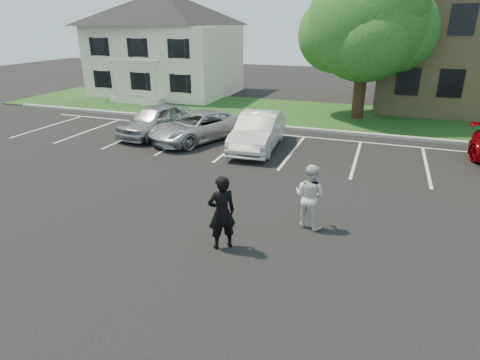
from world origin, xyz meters
name	(u,v)px	position (x,y,z in m)	size (l,w,h in m)	color
ground_plane	(228,234)	(0.00, 0.00, 0.00)	(90.00, 90.00, 0.00)	black
curb	(309,129)	(0.00, 12.00, 0.07)	(40.00, 0.30, 0.15)	gray
grass_strip	(321,115)	(0.00, 16.00, 0.04)	(44.00, 8.00, 0.08)	#1B4116
stall_lines	(327,149)	(1.40, 8.95, 0.01)	(34.00, 5.36, 0.01)	silver
house	(166,44)	(-13.00, 19.97, 3.83)	(10.30, 9.22, 7.60)	beige
tree	(369,24)	(2.26, 15.95, 5.35)	(7.80, 7.20, 8.80)	black
man_black_suit	(222,213)	(0.11, -0.68, 1.00)	(0.73, 0.48, 1.99)	black
man_white_shirt	(310,196)	(2.00, 1.25, 0.94)	(0.91, 0.71, 1.88)	silver
car_silver_west	(155,120)	(-7.36, 8.48, 0.78)	(1.84, 4.58, 1.56)	#ABABB0
car_silver_minivan	(198,126)	(-4.84, 8.29, 0.71)	(2.34, 5.07, 1.41)	#A5A8AD
car_white_sedan	(258,131)	(-1.64, 8.01, 0.82)	(1.73, 4.95, 1.63)	silver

